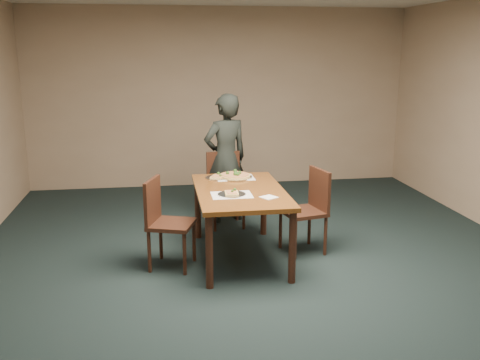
{
  "coord_description": "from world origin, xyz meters",
  "views": [
    {
      "loc": [
        -0.98,
        -4.48,
        2.16
      ],
      "look_at": [
        -0.17,
        0.78,
        0.85
      ],
      "focal_mm": 40.0,
      "sensor_mm": 36.0,
      "label": 1
    }
  ],
  "objects": [
    {
      "name": "ground",
      "position": [
        0.0,
        0.0,
        0.0
      ],
      "size": [
        8.0,
        8.0,
        0.0
      ],
      "primitive_type": "plane",
      "color": "black",
      "rests_on": "ground"
    },
    {
      "name": "chair_right",
      "position": [
        0.61,
        0.87,
        0.52
      ],
      "size": [
        0.5,
        0.5,
        0.91
      ],
      "rotation": [
        0.0,
        0.0,
        -1.36
      ],
      "color": "black",
      "rests_on": "ground"
    },
    {
      "name": "slice_plate_far",
      "position": [
        -0.34,
        1.31,
        0.76
      ],
      "size": [
        0.28,
        0.28,
        0.06
      ],
      "color": "silver",
      "rests_on": "dining_table"
    },
    {
      "name": "placemat_near",
      "position": [
        -0.28,
        0.57,
        0.75
      ],
      "size": [
        0.4,
        0.3,
        0.0
      ],
      "primitive_type": "cube",
      "color": "white",
      "rests_on": "dining_table"
    },
    {
      "name": "chair_left",
      "position": [
        -0.96,
        0.67,
        0.52
      ],
      "size": [
        0.53,
        0.53,
        0.91
      ],
      "rotation": [
        0.0,
        0.0,
        1.24
      ],
      "color": "black",
      "rests_on": "ground"
    },
    {
      "name": "slice_plate_near",
      "position": [
        -0.28,
        0.57,
        0.76
      ],
      "size": [
        0.28,
        0.28,
        0.06
      ],
      "color": "silver",
      "rests_on": "dining_table"
    },
    {
      "name": "room_shell",
      "position": [
        0.0,
        0.0,
        1.74
      ],
      "size": [
        8.0,
        8.0,
        8.0
      ],
      "color": "tan",
      "rests_on": "ground"
    },
    {
      "name": "placemat_main",
      "position": [
        -0.15,
        1.29,
        0.75
      ],
      "size": [
        0.42,
        0.32,
        0.0
      ],
      "primitive_type": "cube",
      "color": "white",
      "rests_on": "dining_table"
    },
    {
      "name": "diner",
      "position": [
        -0.15,
        2.07,
        0.81
      ],
      "size": [
        0.69,
        0.57,
        1.63
      ],
      "primitive_type": "imported",
      "rotation": [
        0.0,
        0.0,
        3.5
      ],
      "color": "black",
      "rests_on": "ground"
    },
    {
      "name": "pizza_pan",
      "position": [
        -0.15,
        1.29,
        0.77
      ],
      "size": [
        0.39,
        0.39,
        0.07
      ],
      "color": "silver",
      "rests_on": "dining_table"
    },
    {
      "name": "dining_table",
      "position": [
        -0.17,
        0.78,
        0.66
      ],
      "size": [
        0.9,
        1.5,
        0.75
      ],
      "color": "#542D10",
      "rests_on": "ground"
    },
    {
      "name": "napkin",
      "position": [
        0.06,
        0.43,
        0.75
      ],
      "size": [
        0.19,
        0.19,
        0.01
      ],
      "primitive_type": "cube",
      "rotation": [
        0.0,
        0.0,
        0.53
      ],
      "color": "white",
      "rests_on": "dining_table"
    },
    {
      "name": "chair_far",
      "position": [
        -0.18,
        1.93,
        0.52
      ],
      "size": [
        0.45,
        0.45,
        0.91
      ],
      "rotation": [
        0.0,
        0.0,
        0.08
      ],
      "color": "black",
      "rests_on": "ground"
    }
  ]
}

